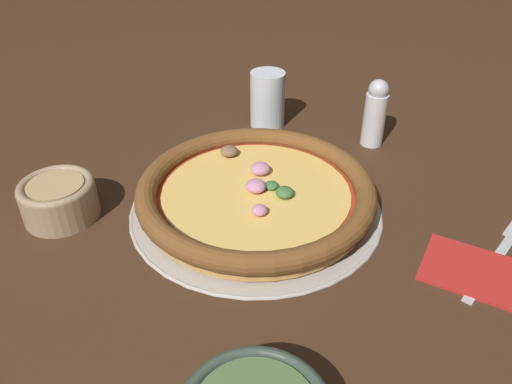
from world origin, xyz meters
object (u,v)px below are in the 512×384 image
Objects in this scene: napkin at (485,273)px; fork at (500,253)px; pizza_tray at (256,206)px; pizza at (256,192)px; bowl_near at (59,198)px; drinking_cup at (267,99)px; pepper_shaker at (375,113)px.

napkin is 0.05m from fork.
pizza_tray is 2.42× the size of napkin.
bowl_near reaches higher than pizza.
pizza_tray is 3.49× the size of bowl_near.
pepper_shaker is (0.19, 0.02, 0.01)m from drinking_cup.
napkin is at bearing 179.35° from fork.
pepper_shaker reaches higher than drinking_cup.
pepper_shaker is at bearing 129.76° from napkin.
fork is at bearing 8.99° from pizza_tray.
bowl_near is at bearing -149.37° from pizza_tray.
napkin is 0.76× the size of fork.
pepper_shaker is (0.09, 0.26, 0.03)m from pizza.
pizza is at bearing -179.86° from napkin.
bowl_near reaches higher than fork.
napkin is at bearing -30.60° from drinking_cup.
fork is at bearing -24.42° from drinking_cup.
pizza_tray is at bearing 113.14° from fork.
pepper_shaker is at bearing 50.49° from bowl_near.
pizza_tray is 0.32m from fork.
pizza is 2.87× the size of pepper_shaker.
pepper_shaker is at bearing 5.08° from drinking_cup.
bowl_near is 0.40m from drinking_cup.
pizza is at bearing 30.68° from bowl_near.
bowl_near is 0.58m from fork.
drinking_cup is at bearing 149.40° from napkin.
fork is (0.41, -0.19, -0.05)m from drinking_cup.
drinking_cup is 0.68× the size of napkin.
pizza_tray is 0.28m from pepper_shaker.
napkin is (0.30, 0.00, -0.02)m from pizza.
pepper_shaker is at bearing 70.00° from pizza.
drinking_cup is 0.52× the size of fork.
pizza is (-0.00, 0.00, 0.02)m from pizza_tray.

